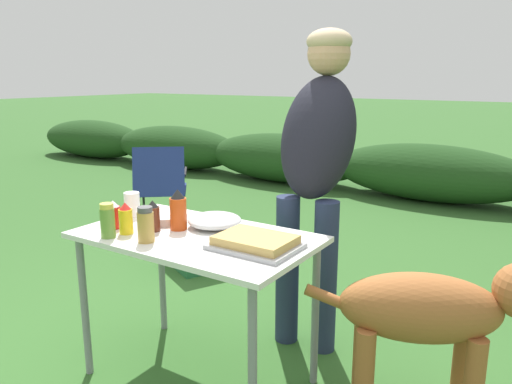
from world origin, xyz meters
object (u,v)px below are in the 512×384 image
Objects in this scene: food_tray at (256,243)px; mixing_bowl at (215,220)px; folding_table at (196,250)px; paper_cup_stack at (132,205)px; ketchup_bottle at (114,215)px; dog at (435,314)px; hot_sauce_bottle at (178,210)px; spice_jar at (146,225)px; bbq_sauce_bottle at (153,216)px; camp_chair_green_behind_table at (161,184)px; cooler_box at (193,244)px; relish_jar at (108,221)px; plate_stack at (166,218)px; mustard_bottle at (126,219)px; standing_person_in_red_jacket at (317,153)px.

mixing_bowl is at bearing 155.13° from food_tray.
folding_table is 8.58× the size of paper_cup_stack.
ketchup_bottle is 0.14× the size of dog.
mixing_bowl is 0.19m from hot_sauce_bottle.
food_tray is at bearing 22.38° from spice_jar.
bbq_sauce_bottle is (-0.20, -0.06, 0.15)m from folding_table.
spice_jar is at bearing -89.29° from hot_sauce_bottle.
camp_chair_green_behind_table is 1.45× the size of cooler_box.
hot_sauce_bottle is 0.32m from relish_jar.
folding_table is 7.38× the size of bbq_sauce_bottle.
dog is 2.22m from cooler_box.
plate_stack is at bearing 162.34° from folding_table.
cooler_box is (-2.02, 0.85, -0.33)m from dog.
ketchup_bottle is 0.12m from mustard_bottle.
mustard_bottle is at bearing -131.69° from hot_sauce_bottle.
hot_sauce_bottle is 0.24× the size of camp_chair_green_behind_table.
hot_sauce_bottle is 0.80m from standing_person_in_red_jacket.
ketchup_bottle is at bearing -68.04° from paper_cup_stack.
mixing_bowl is 0.15× the size of standing_person_in_red_jacket.
mustard_bottle reaches higher than dog.
spice_jar is 1.07× the size of bbq_sauce_bottle.
food_tray reaches higher than dog.
food_tray is at bearing 5.72° from bbq_sauce_bottle.
plate_stack is 0.34m from relish_jar.
bbq_sauce_bottle is at bearing 51.36° from mustard_bottle.
camp_chair_green_behind_table is at bearing 137.47° from folding_table.
ketchup_bottle reaches higher than mixing_bowl.
paper_cup_stack is 0.15× the size of camp_chair_green_behind_table.
dog is at bearing 23.22° from spice_jar.
spice_jar is at bearing -90.55° from dog.
mixing_bowl is at bearing 45.12° from hot_sauce_bottle.
hot_sauce_bottle is at bearing 171.04° from folding_table.
paper_cup_stack is 1.36m from cooler_box.
relish_jar reaches higher than bbq_sauce_bottle.
paper_cup_stack reaches higher than plate_stack.
standing_person_in_red_jacket is (0.58, 0.93, 0.24)m from relish_jar.
plate_stack is at bearing -104.60° from dog.
plate_stack is (-0.60, 0.09, -0.01)m from food_tray.
spice_jar is 2.53m from camp_chair_green_behind_table.
paper_cup_stack is (-0.81, 0.07, 0.04)m from food_tray.
spice_jar is (-0.12, -0.20, 0.15)m from folding_table.
spice_jar is at bearing -35.69° from paper_cup_stack.
plate_stack is 1.38× the size of relish_jar.
mustard_bottle is at bearing 167.80° from spice_jar.
plate_stack is at bearing 82.83° from relish_jar.
ketchup_bottle is (-0.28, 0.06, -0.01)m from spice_jar.
paper_cup_stack is 0.44m from spice_jar.
plate_stack is at bearing -137.11° from standing_person_in_red_jacket.
mustard_bottle is (0.11, -0.03, 0.01)m from ketchup_bottle.
hot_sauce_bottle reaches higher than dog.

